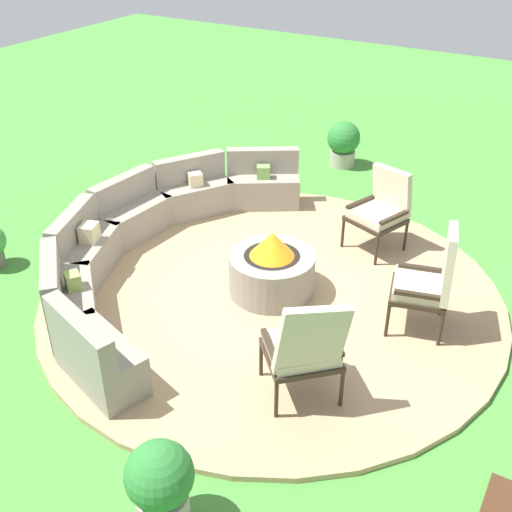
{
  "coord_description": "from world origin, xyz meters",
  "views": [
    {
      "loc": [
        -5.0,
        -2.77,
        4.02
      ],
      "look_at": [
        0.0,
        0.2,
        0.45
      ],
      "focal_mm": 43.79,
      "sensor_mm": 36.0,
      "label": 1
    }
  ],
  "objects_px": {
    "curved_stone_bench": "(148,239)",
    "potted_plant_2": "(161,484)",
    "fire_pit": "(272,269)",
    "lounge_chair_front_right": "(431,280)",
    "lounge_chair_back_left": "(382,208)",
    "lounge_chair_front_left": "(305,347)",
    "potted_plant_1": "(343,142)"
  },
  "relations": [
    {
      "from": "curved_stone_bench",
      "to": "potted_plant_2",
      "type": "bearing_deg",
      "value": -139.43
    },
    {
      "from": "fire_pit",
      "to": "potted_plant_2",
      "type": "height_order",
      "value": "fire_pit"
    },
    {
      "from": "lounge_chair_front_right",
      "to": "lounge_chair_back_left",
      "type": "relative_size",
      "value": 1.13
    },
    {
      "from": "lounge_chair_front_left",
      "to": "potted_plant_1",
      "type": "bearing_deg",
      "value": 66.15
    },
    {
      "from": "lounge_chair_back_left",
      "to": "potted_plant_2",
      "type": "relative_size",
      "value": 1.31
    },
    {
      "from": "fire_pit",
      "to": "lounge_chair_back_left",
      "type": "distance_m",
      "value": 1.67
    },
    {
      "from": "lounge_chair_front_left",
      "to": "fire_pit",
      "type": "bearing_deg",
      "value": 84.88
    },
    {
      "from": "fire_pit",
      "to": "lounge_chair_front_left",
      "type": "height_order",
      "value": "lounge_chair_front_left"
    },
    {
      "from": "fire_pit",
      "to": "curved_stone_bench",
      "type": "bearing_deg",
      "value": 97.53
    },
    {
      "from": "fire_pit",
      "to": "potted_plant_1",
      "type": "height_order",
      "value": "fire_pit"
    },
    {
      "from": "fire_pit",
      "to": "lounge_chair_front_left",
      "type": "distance_m",
      "value": 1.69
    },
    {
      "from": "fire_pit",
      "to": "lounge_chair_front_right",
      "type": "distance_m",
      "value": 1.69
    },
    {
      "from": "lounge_chair_back_left",
      "to": "potted_plant_2",
      "type": "xyz_separation_m",
      "value": [
        -4.42,
        -0.1,
        -0.17
      ]
    },
    {
      "from": "curved_stone_bench",
      "to": "lounge_chair_front_left",
      "type": "bearing_deg",
      "value": -112.73
    },
    {
      "from": "lounge_chair_back_left",
      "to": "lounge_chair_front_right",
      "type": "bearing_deg",
      "value": 147.53
    },
    {
      "from": "lounge_chair_back_left",
      "to": "potted_plant_2",
      "type": "bearing_deg",
      "value": 111.14
    },
    {
      "from": "lounge_chair_front_left",
      "to": "potted_plant_2",
      "type": "distance_m",
      "value": 1.64
    },
    {
      "from": "curved_stone_bench",
      "to": "lounge_chair_front_right",
      "type": "distance_m",
      "value": 3.24
    },
    {
      "from": "curved_stone_bench",
      "to": "lounge_chair_front_right",
      "type": "bearing_deg",
      "value": -82.19
    },
    {
      "from": "fire_pit",
      "to": "lounge_chair_front_right",
      "type": "xyz_separation_m",
      "value": [
        0.23,
        -1.65,
        0.29
      ]
    },
    {
      "from": "lounge_chair_front_left",
      "to": "lounge_chair_front_right",
      "type": "bearing_deg",
      "value": 24.4
    },
    {
      "from": "fire_pit",
      "to": "curved_stone_bench",
      "type": "xyz_separation_m",
      "value": [
        -0.2,
        1.55,
        0.01
      ]
    },
    {
      "from": "fire_pit",
      "to": "lounge_chair_front_left",
      "type": "bearing_deg",
      "value": -140.95
    },
    {
      "from": "lounge_chair_back_left",
      "to": "potted_plant_1",
      "type": "xyz_separation_m",
      "value": [
        2.23,
        1.47,
        -0.21
      ]
    },
    {
      "from": "lounge_chair_front_right",
      "to": "potted_plant_1",
      "type": "distance_m",
      "value": 4.3
    },
    {
      "from": "curved_stone_bench",
      "to": "potted_plant_2",
      "type": "xyz_separation_m",
      "value": [
        -2.69,
        -2.3,
        0.06
      ]
    },
    {
      "from": "lounge_chair_front_right",
      "to": "fire_pit",
      "type": "bearing_deg",
      "value": 83.17
    },
    {
      "from": "lounge_chair_front_left",
      "to": "potted_plant_1",
      "type": "distance_m",
      "value": 5.38
    },
    {
      "from": "curved_stone_bench",
      "to": "lounge_chair_front_left",
      "type": "height_order",
      "value": "lounge_chair_front_left"
    },
    {
      "from": "potted_plant_1",
      "to": "potted_plant_2",
      "type": "distance_m",
      "value": 6.83
    },
    {
      "from": "fire_pit",
      "to": "lounge_chair_front_left",
      "type": "xyz_separation_m",
      "value": [
        -1.29,
        -1.05,
        0.27
      ]
    },
    {
      "from": "curved_stone_bench",
      "to": "potted_plant_2",
      "type": "height_order",
      "value": "curved_stone_bench"
    }
  ]
}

